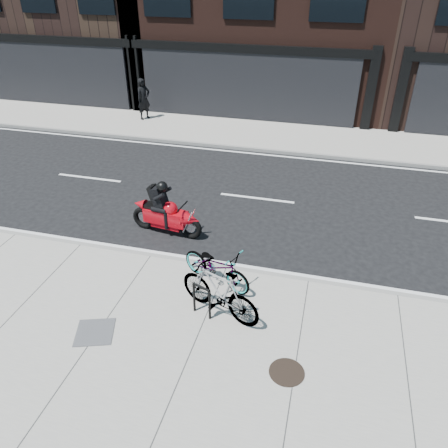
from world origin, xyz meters
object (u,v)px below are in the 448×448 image
(pedestrian, at_px, (144,99))
(utility_grate, at_px, (95,332))
(bike_rack, at_px, (202,298))
(manhole_cover, at_px, (287,372))
(motorcycle, at_px, (169,213))
(bicycle_rear, at_px, (219,291))
(bicycle_front, at_px, (217,266))

(pedestrian, distance_m, utility_grate, 13.84)
(bike_rack, relative_size, manhole_cover, 1.17)
(motorcycle, bearing_deg, utility_grate, -84.29)
(bike_rack, distance_m, bicycle_rear, 0.40)
(bicycle_front, distance_m, utility_grate, 2.97)
(bicycle_rear, xyz_separation_m, manhole_cover, (1.61, -1.22, -0.59))
(manhole_cover, bearing_deg, pedestrian, 122.88)
(bicycle_front, relative_size, motorcycle, 0.87)
(utility_grate, bearing_deg, manhole_cover, -0.23)
(bicycle_front, bearing_deg, pedestrian, 53.66)
(bike_rack, distance_m, motorcycle, 3.56)
(manhole_cover, xyz_separation_m, utility_grate, (-3.91, 0.02, 0.00))
(bicycle_rear, height_order, manhole_cover, bicycle_rear)
(utility_grate, bearing_deg, motorcycle, 88.81)
(motorcycle, bearing_deg, manhole_cover, -40.08)
(manhole_cover, distance_m, utility_grate, 3.91)
(bike_rack, relative_size, bicycle_rear, 0.39)
(motorcycle, bearing_deg, bicycle_front, -38.62)
(pedestrian, bearing_deg, bicycle_front, -117.68)
(bike_rack, bearing_deg, pedestrian, 118.43)
(bicycle_front, relative_size, bicycle_rear, 0.94)
(bike_rack, height_order, motorcycle, motorcycle)
(pedestrian, bearing_deg, bike_rack, -120.12)
(pedestrian, relative_size, utility_grate, 2.47)
(bicycle_rear, distance_m, pedestrian, 13.68)
(bicycle_rear, distance_m, manhole_cover, 2.10)
(manhole_cover, relative_size, utility_grate, 0.88)
(bike_rack, bearing_deg, bicycle_front, 89.12)
(motorcycle, relative_size, manhole_cover, 3.23)
(manhole_cover, bearing_deg, bicycle_rear, 142.89)
(bicycle_front, height_order, motorcycle, motorcycle)
(bike_rack, relative_size, bicycle_front, 0.42)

